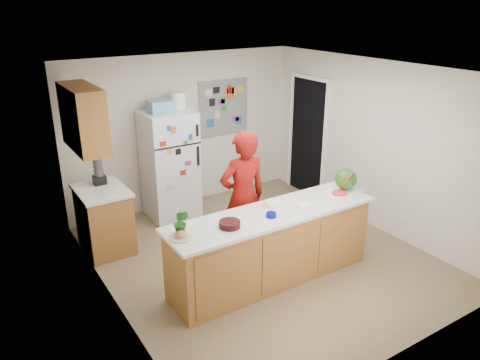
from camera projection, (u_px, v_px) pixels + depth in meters
floor at (261, 257)px, 6.36m from camera, size 4.00×4.50×0.02m
wall_back at (184, 131)px, 7.68m from camera, size 4.00×0.02×2.50m
wall_left at (106, 206)px, 4.90m from camera, size 0.02×4.50×2.50m
wall_right at (374, 146)px, 6.91m from camera, size 0.02×4.50×2.50m
ceiling at (265, 69)px, 5.45m from camera, size 4.00×4.50×0.02m
doorway at (308, 138)px, 8.12m from camera, size 0.03×0.85×2.04m
peninsula_base at (272, 248)px, 5.71m from camera, size 2.60×0.62×0.88m
peninsula_top at (273, 214)px, 5.54m from camera, size 2.68×0.70×0.04m
side_counter_base at (105, 221)px, 6.42m from camera, size 0.60×0.80×0.86m
side_counter_top at (101, 191)px, 6.26m from camera, size 0.64×0.84×0.04m
upper_cabinets at (83, 118)px, 5.78m from camera, size 0.35×1.00×0.80m
refrigerator at (170, 165)px, 7.30m from camera, size 0.75×0.70×1.70m
fridge_top_bin at (160, 106)px, 6.91m from camera, size 0.35×0.28×0.18m
photo_collage at (224, 108)px, 7.93m from camera, size 0.95×0.01×0.95m
person at (243, 198)px, 6.00m from camera, size 0.68×0.48×1.78m
blender_appliance at (99, 171)px, 6.37m from camera, size 0.13×0.13×0.38m
cutting_board at (343, 191)px, 6.12m from camera, size 0.48×0.39×0.01m
watermelon at (346, 179)px, 6.11m from camera, size 0.28×0.28×0.28m
watermelon_slice at (339, 193)px, 6.02m from camera, size 0.19×0.19×0.02m
cherry_bowl at (230, 224)px, 5.16m from camera, size 0.29×0.29×0.07m
white_bowl at (273, 204)px, 5.68m from camera, size 0.22×0.22×0.06m
cobalt_bowl at (271, 215)px, 5.40m from camera, size 0.14×0.14×0.05m
plate at (181, 237)px, 4.93m from camera, size 0.28×0.28×0.02m
paper_towel at (303, 204)px, 5.72m from camera, size 0.21×0.19×0.02m
keys at (351, 193)px, 6.07m from camera, size 0.08×0.04×0.01m
potted_plant at (181, 223)px, 4.93m from camera, size 0.21×0.22×0.31m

